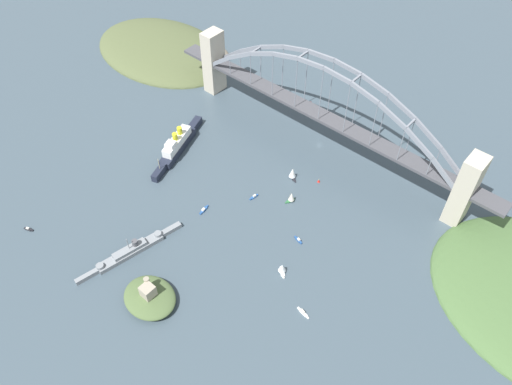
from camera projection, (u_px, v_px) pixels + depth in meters
The scene contains 16 objects.
ground_plane at pixel (319, 145), 417.16m from camera, with size 1400.00×1400.00×0.00m, color #3D4C56.
harbor_arch_bridge at pixel (323, 115), 393.46m from camera, with size 298.86×17.41×79.41m.
headland_east_shore at pixel (165, 51), 512.32m from camera, with size 154.40×106.82×22.22m.
ocean_liner at pixel (178, 145), 408.68m from camera, with size 31.01×76.08×19.24m.
naval_cruiser at pixel (131, 251), 341.50m from camera, with size 19.35×78.66×16.21m.
fort_island_mid_harbor at pixel (150, 297), 315.64m from camera, with size 35.96×29.91×16.62m.
seaplane_taxiing_near_bridge at pixel (306, 105), 449.94m from camera, with size 7.89×10.93×4.79m.
small_boat_0 at pixel (298, 240), 349.95m from camera, with size 7.78×2.93×2.38m.
small_boat_1 at pixel (282, 268), 330.43m from camera, with size 8.66×7.90×8.81m.
small_boat_2 at pixel (28, 229), 356.48m from camera, with size 7.22×3.72×2.09m.
small_boat_3 at pixel (303, 312), 312.28m from camera, with size 10.11×2.98×2.14m.
small_boat_5 at pixel (291, 197), 372.18m from camera, with size 5.82×8.19×9.78m.
small_boat_6 at pixel (293, 173), 388.32m from camera, with size 9.43×7.36×10.78m.
small_boat_7 at pixel (204, 210), 368.62m from camera, with size 3.08×9.87×2.07m.
small_boat_9 at pixel (254, 197), 377.35m from camera, with size 2.70×8.03×2.10m.
channel_marker_buoy at pixel (319, 181), 387.89m from camera, with size 2.20×2.20×2.75m.
Camera 1 is at (-163.08, 268.97, 281.76)m, focal length 35.33 mm.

